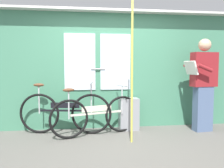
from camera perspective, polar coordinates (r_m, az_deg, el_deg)
The scene contains 7 objects.
ground_plane at distance 3.65m, azimuth 1.09°, elevation -15.82°, with size 6.40×3.98×0.04m, color #56544F.
train_door_wall at distance 4.59m, azimuth -1.15°, elevation 4.09°, with size 5.40×0.28×2.33m.
bicycle_near_door at distance 4.15m, azimuth -3.92°, elevation -7.75°, with size 1.64×0.64×0.89m.
bicycle_leaning_behind at distance 4.32m, azimuth -11.67°, elevation -6.97°, with size 1.69×0.47×0.95m.
passenger_reading_newspaper at distance 4.67m, azimuth 21.75°, elevation 0.30°, with size 0.60×0.54×1.76m.
trash_bin_by_wall at distance 4.54m, azimuth 4.18°, elevation -7.41°, with size 0.37×0.28×0.62m, color gray.
handrail_pole at distance 3.69m, azimuth 5.01°, elevation 2.88°, with size 0.04×0.04×2.29m, color #C6C14C.
Camera 1 is at (-0.51, -3.38, 1.25)m, focal length 36.72 mm.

